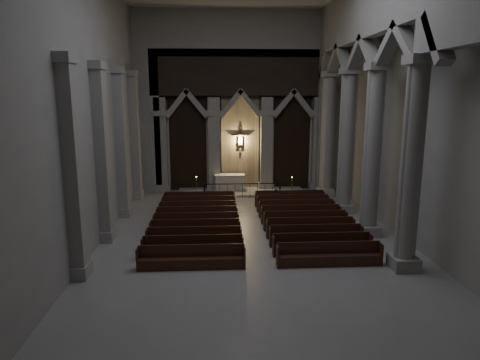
{
  "coord_description": "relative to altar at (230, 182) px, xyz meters",
  "views": [
    {
      "loc": [
        -1.74,
        -17.66,
        6.7
      ],
      "look_at": [
        -0.53,
        3.0,
        2.46
      ],
      "focal_mm": 32.0,
      "sensor_mm": 36.0,
      "label": 1
    }
  ],
  "objects": [
    {
      "name": "right_arcade",
      "position": [
        6.27,
        -9.72,
        7.15
      ],
      "size": [
        1.0,
        24.0,
        12.0
      ],
      "color": "gray",
      "rests_on": "ground"
    },
    {
      "name": "sanctuary_wall",
      "position": [
        0.77,
        0.48,
        5.93
      ],
      "size": [
        14.0,
        0.77,
        12.0
      ],
      "color": "gray",
      "rests_on": "ground"
    },
    {
      "name": "altar_rail",
      "position": [
        0.77,
        -1.79,
        -0.03
      ],
      "size": [
        4.99,
        0.09,
        0.98
      ],
      "color": "black",
      "rests_on": "ground"
    },
    {
      "name": "worshipper",
      "position": [
        2.58,
        -4.46,
        -0.11
      ],
      "size": [
        0.44,
        0.31,
        1.14
      ],
      "primitive_type": "imported",
      "rotation": [
        0.0,
        0.0,
        -0.09
      ],
      "color": "black",
      "rests_on": "ground"
    },
    {
      "name": "sanctuary_step",
      "position": [
        0.77,
        -0.45,
        -0.61
      ],
      "size": [
        8.5,
        2.6,
        0.15
      ],
      "primitive_type": "cube",
      "color": "gray",
      "rests_on": "ground"
    },
    {
      "name": "candle_stand_left",
      "position": [
        -2.2,
        -1.52,
        -0.3
      ],
      "size": [
        0.24,
        0.24,
        1.4
      ],
      "color": "#AD7435",
      "rests_on": "ground"
    },
    {
      "name": "room",
      "position": [
        0.77,
        -11.05,
        6.92
      ],
      "size": [
        24.0,
        24.1,
        12.0
      ],
      "color": "gray",
      "rests_on": "ground"
    },
    {
      "name": "candle_stand_right",
      "position": [
        4.1,
        -1.27,
        -0.34
      ],
      "size": [
        0.21,
        0.21,
        1.24
      ],
      "color": "#AD7435",
      "rests_on": "ground"
    },
    {
      "name": "left_pilasters",
      "position": [
        -5.98,
        -7.55,
        3.23
      ],
      "size": [
        0.6,
        13.0,
        8.03
      ],
      "color": "gray",
      "rests_on": "ground"
    },
    {
      "name": "pews",
      "position": [
        0.77,
        -8.52,
        -0.38
      ],
      "size": [
        9.57,
        9.53,
        0.93
      ],
      "color": "black",
      "rests_on": "ground"
    },
    {
      "name": "altar",
      "position": [
        0.0,
        0.0,
        0.0
      ],
      "size": [
        2.08,
        0.83,
        1.05
      ],
      "color": "beige",
      "rests_on": "sanctuary_step"
    }
  ]
}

